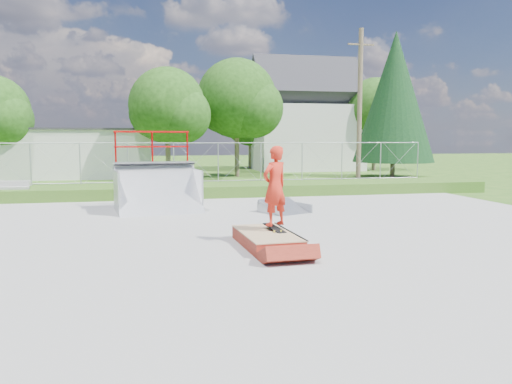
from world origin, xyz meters
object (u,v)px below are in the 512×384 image
(skater, at_px, (275,189))
(quarter_pipe, at_px, (158,172))
(grind_box, at_px, (267,240))
(flat_bank_ramp, at_px, (285,207))

(skater, bearing_deg, quarter_pipe, -95.26)
(quarter_pipe, relative_size, skater, 1.48)
(skater, bearing_deg, grind_box, 12.33)
(flat_bank_ramp, height_order, skater, skater)
(grind_box, relative_size, quarter_pipe, 0.87)
(grind_box, height_order, flat_bank_ramp, flat_bank_ramp)
(flat_bank_ramp, bearing_deg, grind_box, -133.02)
(grind_box, distance_m, skater, 1.19)
(quarter_pipe, distance_m, skater, 6.46)
(grind_box, xyz_separation_m, skater, (0.24, 0.21, 1.14))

